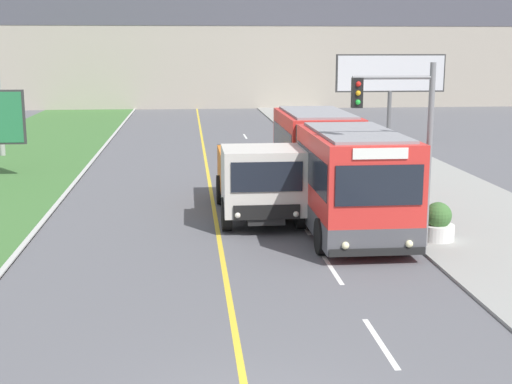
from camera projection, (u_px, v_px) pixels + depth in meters
lane_marking_centre at (264, 379)px, 12.19m from camera, size 2.88×140.00×0.01m
city_bus at (333, 167)px, 23.89m from camera, size 2.74×11.87×3.21m
dump_truck at (260, 182)px, 23.06m from camera, size 2.59×6.70×2.52m
traffic_light_mast at (405, 132)px, 19.35m from camera, size 2.28×0.32×5.18m
billboard_large at (391, 76)px, 41.41m from camera, size 6.45×0.24×5.15m
planter_round_near at (438, 223)px, 20.61m from camera, size 0.98×0.98×1.11m
planter_round_second at (392, 189)px, 25.55m from camera, size 0.97×0.97×1.10m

